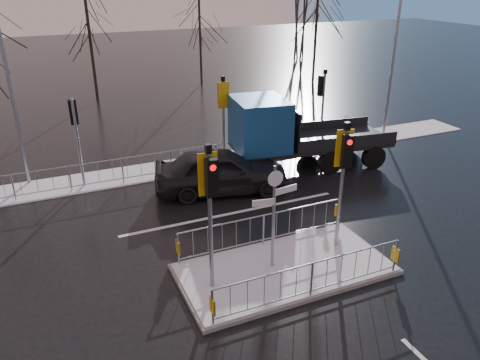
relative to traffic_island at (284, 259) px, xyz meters
name	(u,v)px	position (x,y,z in m)	size (l,w,h in m)	color
ground	(284,271)	(0.01, -0.01, -0.39)	(120.00, 120.00, 0.00)	black
snow_verge	(190,166)	(0.01, 8.59, -0.37)	(30.00, 2.00, 0.04)	white
lane_markings	(290,277)	(0.01, -0.34, -0.39)	(8.00, 11.38, 0.01)	silver
traffic_island	(284,259)	(0.00, 0.00, 0.00)	(6.00, 3.04, 4.15)	slate
far_kerb_fixtures	(199,147)	(0.31, 8.08, 0.63)	(18.00, 0.65, 3.83)	gray
car_far_lane	(221,171)	(0.33, 5.64, 0.47)	(2.03, 5.05, 1.72)	black
flatbed_truck	(281,132)	(3.48, 6.72, 1.28)	(7.04, 3.32, 3.14)	black
tree_far_a	(88,24)	(-1.99, 21.99, 4.43)	(3.75, 3.75, 7.08)	black
tree_far_b	(200,26)	(6.01, 23.99, 3.79)	(3.25, 3.25, 6.14)	black
tree_far_c	(317,11)	(14.01, 20.99, 4.76)	(4.00, 4.00, 7.55)	black
street_lamp_right	(396,49)	(10.58, 8.49, 4.00)	(1.25, 0.18, 8.00)	gray
street_lamp_left	(9,71)	(-6.42, 9.49, 4.10)	(1.25, 0.18, 8.20)	gray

